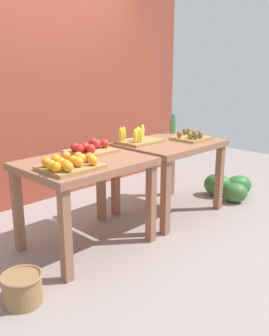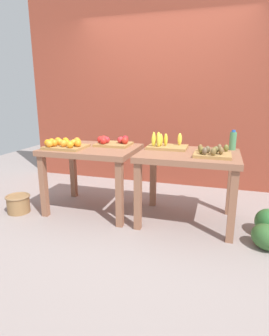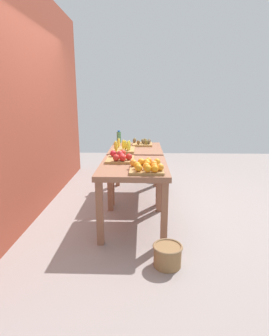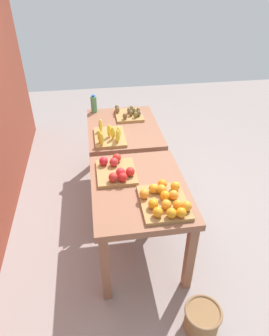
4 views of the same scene
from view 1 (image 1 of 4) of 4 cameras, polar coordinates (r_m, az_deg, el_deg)
name	(u,v)px [view 1 (image 1 of 4)]	position (r m, az deg, el deg)	size (l,w,h in m)	color
ground_plane	(132,226)	(3.74, -0.41, -8.95)	(8.00, 8.00, 0.00)	gray
back_wall	(47,70)	(4.47, -13.23, 14.40)	(4.40, 0.12, 3.00)	brown
display_table_left	(85,173)	(3.17, -7.58, -0.83)	(1.04, 0.80, 0.78)	#8E5B42
display_table_right	(169,152)	(3.93, 5.34, 2.38)	(1.04, 0.80, 0.78)	#8E5B42
orange_bin	(70,164)	(2.85, -9.87, 0.63)	(0.45, 0.38, 0.11)	#A87C44
apple_bin	(90,149)	(3.38, -6.82, 2.94)	(0.42, 0.34, 0.11)	#A87C44
banana_crate	(138,139)	(3.80, 0.55, 4.46)	(0.44, 0.32, 0.17)	#A87C44
kiwi_bin	(191,137)	(4.03, 8.70, 4.75)	(0.36, 0.33, 0.10)	#A87C44
water_bottle	(173,124)	(4.42, 5.93, 6.66)	(0.07, 0.07, 0.22)	#4C8C59
watermelon_pile	(229,187)	(4.66, 14.27, -2.83)	(0.65, 0.66, 0.27)	#2B6E2E
wicker_basket	(22,288)	(2.70, -16.81, -17.16)	(0.28, 0.28, 0.21)	olive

